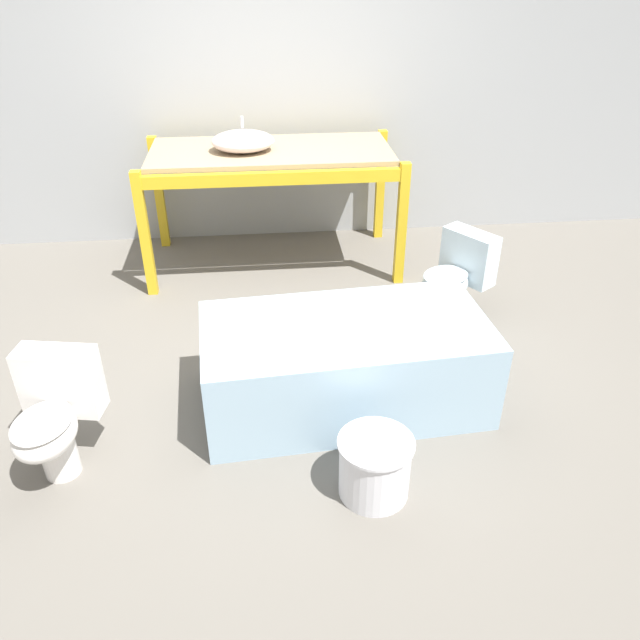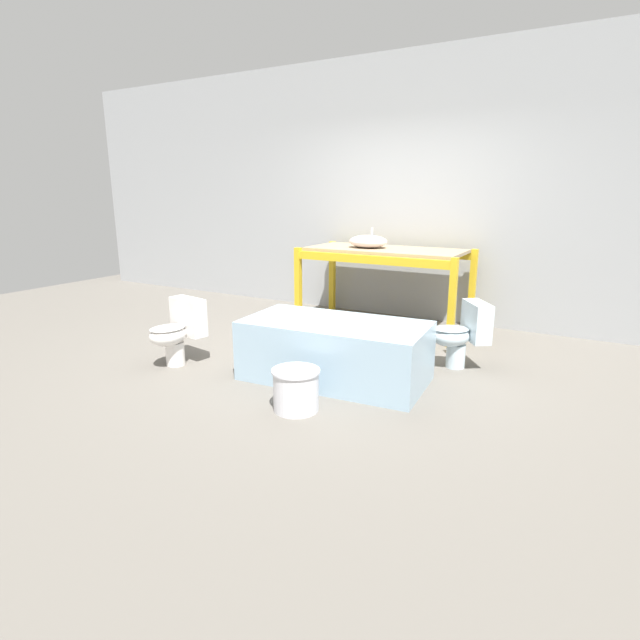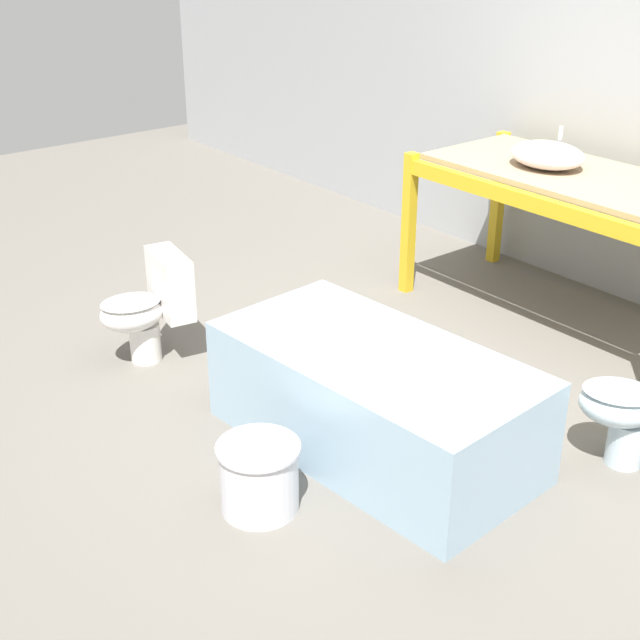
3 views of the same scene
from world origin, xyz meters
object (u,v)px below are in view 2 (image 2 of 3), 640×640
object	(u,v)px
bucket_white	(296,389)
sink_basin	(368,241)
toilet_far	(462,332)
bathtub_main	(335,346)
toilet_near	(178,329)

from	to	relation	value
bucket_white	sink_basin	bearing A→B (deg)	102.86
sink_basin	toilet_far	xyz separation A→B (m)	(1.39, -0.97, -0.68)
toilet_far	bucket_white	size ratio (longest dim) A/B	1.70
bathtub_main	toilet_near	world-z (taller)	toilet_near
sink_basin	bucket_white	world-z (taller)	sink_basin
sink_basin	toilet_near	world-z (taller)	sink_basin
sink_basin	bathtub_main	distance (m)	2.02
sink_basin	toilet_near	distance (m)	2.47
toilet_near	toilet_far	bearing A→B (deg)	37.86
toilet_near	bucket_white	world-z (taller)	toilet_near
toilet_near	sink_basin	bearing A→B (deg)	77.08
sink_basin	toilet_near	bearing A→B (deg)	-113.20
toilet_far	bucket_white	bearing A→B (deg)	-62.99
bathtub_main	bucket_white	bearing A→B (deg)	-90.30
bathtub_main	bucket_white	xyz separation A→B (m)	(0.05, -0.70, -0.13)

